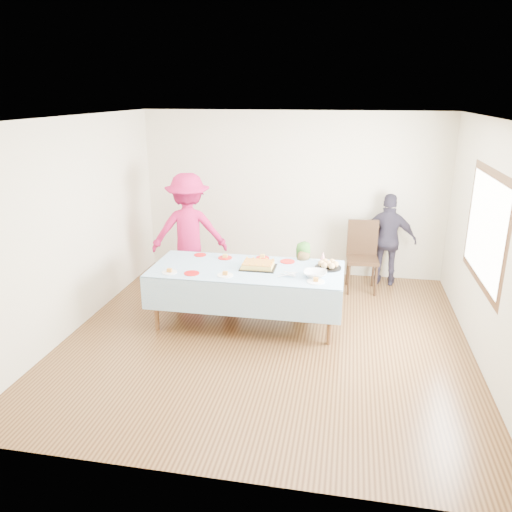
% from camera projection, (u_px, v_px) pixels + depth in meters
% --- Properties ---
extents(ground, '(5.00, 5.00, 0.00)m').
position_uv_depth(ground, '(267.00, 337.00, 6.37)').
color(ground, '#402612').
rests_on(ground, ground).
extents(room_walls, '(5.04, 5.04, 2.72)m').
position_uv_depth(room_walls, '(272.00, 200.00, 5.81)').
color(room_walls, beige).
rests_on(room_walls, ground).
extents(party_table, '(2.50, 1.10, 0.78)m').
position_uv_depth(party_table, '(247.00, 272.00, 6.54)').
color(party_table, brown).
rests_on(party_table, ground).
extents(birthday_cake, '(0.46, 0.35, 0.08)m').
position_uv_depth(birthday_cake, '(258.00, 265.00, 6.52)').
color(birthday_cake, black).
rests_on(birthday_cake, party_table).
extents(rolls_tray, '(0.35, 0.35, 0.10)m').
position_uv_depth(rolls_tray, '(328.00, 265.00, 6.51)').
color(rolls_tray, black).
rests_on(rolls_tray, party_table).
extents(punch_bowl, '(0.29, 0.29, 0.07)m').
position_uv_depth(punch_bowl, '(315.00, 274.00, 6.21)').
color(punch_bowl, silver).
rests_on(punch_bowl, party_table).
extents(party_hat, '(0.09, 0.09, 0.15)m').
position_uv_depth(party_hat, '(323.00, 257.00, 6.72)').
color(party_hat, white).
rests_on(party_hat, party_table).
extents(fork_pile, '(0.24, 0.18, 0.07)m').
position_uv_depth(fork_pile, '(288.00, 274.00, 6.22)').
color(fork_pile, white).
rests_on(fork_pile, party_table).
extents(plate_red_far_a, '(0.17, 0.17, 0.01)m').
position_uv_depth(plate_red_far_a, '(200.00, 255.00, 7.03)').
color(plate_red_far_a, red).
rests_on(plate_red_far_a, party_table).
extents(plate_red_far_b, '(0.20, 0.20, 0.01)m').
position_uv_depth(plate_red_far_b, '(225.00, 258.00, 6.91)').
color(plate_red_far_b, red).
rests_on(plate_red_far_b, party_table).
extents(plate_red_far_c, '(0.18, 0.18, 0.01)m').
position_uv_depth(plate_red_far_c, '(263.00, 258.00, 6.91)').
color(plate_red_far_c, red).
rests_on(plate_red_far_c, party_table).
extents(plate_red_far_d, '(0.20, 0.20, 0.01)m').
position_uv_depth(plate_red_far_d, '(288.00, 261.00, 6.76)').
color(plate_red_far_d, red).
rests_on(plate_red_far_d, party_table).
extents(plate_red_near, '(0.20, 0.20, 0.01)m').
position_uv_depth(plate_red_near, '(192.00, 273.00, 6.32)').
color(plate_red_near, red).
rests_on(plate_red_near, party_table).
extents(plate_white_left, '(0.19, 0.19, 0.01)m').
position_uv_depth(plate_white_left, '(170.00, 272.00, 6.36)').
color(plate_white_left, white).
rests_on(plate_white_left, party_table).
extents(plate_white_mid, '(0.20, 0.20, 0.01)m').
position_uv_depth(plate_white_mid, '(225.00, 275.00, 6.25)').
color(plate_white_mid, white).
rests_on(plate_white_mid, party_table).
extents(plate_white_right, '(0.22, 0.22, 0.01)m').
position_uv_depth(plate_white_right, '(316.00, 282.00, 6.05)').
color(plate_white_right, white).
rests_on(plate_white_right, party_table).
extents(dining_chair, '(0.50, 0.50, 1.09)m').
position_uv_depth(dining_chair, '(362.00, 252.00, 7.76)').
color(dining_chair, black).
rests_on(dining_chair, ground).
extents(toddler_left, '(0.34, 0.29, 0.78)m').
position_uv_depth(toddler_left, '(231.00, 280.00, 7.20)').
color(toddler_left, red).
rests_on(toddler_left, ground).
extents(toddler_mid, '(0.46, 0.30, 0.94)m').
position_uv_depth(toddler_mid, '(303.00, 273.00, 7.26)').
color(toddler_mid, '#387828').
rests_on(toddler_mid, ground).
extents(toddler_right, '(0.50, 0.43, 0.88)m').
position_uv_depth(toddler_right, '(301.00, 281.00, 7.01)').
color(toddler_right, tan).
rests_on(toddler_right, ground).
extents(adult_left, '(1.30, 0.94, 1.82)m').
position_uv_depth(adult_left, '(189.00, 231.00, 7.75)').
color(adult_left, '#B8174F').
rests_on(adult_left, ground).
extents(adult_right, '(0.91, 0.48, 1.48)m').
position_uv_depth(adult_right, '(388.00, 240.00, 7.91)').
color(adult_right, '#2C2736').
rests_on(adult_right, ground).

